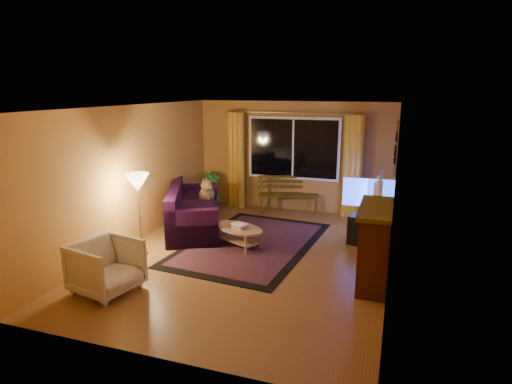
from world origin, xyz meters
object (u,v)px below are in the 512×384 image
(coffee_table, at_px, (239,237))
(tv_console, at_px, (372,224))
(bench, at_px, (288,203))
(floor_lamp, at_px, (140,215))
(sofa, at_px, (194,208))
(armchair, at_px, (106,264))

(coffee_table, height_order, tv_console, tv_console)
(coffee_table, bearing_deg, tv_console, 30.04)
(bench, height_order, floor_lamp, floor_lamp)
(sofa, xyz_separation_m, coffee_table, (1.19, -0.61, -0.26))
(floor_lamp, xyz_separation_m, coffee_table, (1.48, 0.83, -0.51))
(tv_console, bearing_deg, coffee_table, -132.09)
(sofa, relative_size, floor_lamp, 1.58)
(bench, bearing_deg, coffee_table, -116.61)
(bench, distance_m, floor_lamp, 3.74)
(floor_lamp, bearing_deg, sofa, 78.68)
(armchair, distance_m, tv_console, 4.84)
(coffee_table, bearing_deg, bench, 83.25)
(sofa, bearing_deg, floor_lamp, -125.69)
(armchair, xyz_separation_m, tv_console, (3.36, 3.48, -0.14))
(bench, bearing_deg, armchair, -126.99)
(armchair, bearing_deg, bench, -5.12)
(armchair, height_order, floor_lamp, floor_lamp)
(coffee_table, xyz_separation_m, tv_console, (2.22, 1.28, 0.08))
(bench, height_order, coffee_table, bench)
(sofa, relative_size, tv_console, 1.72)
(floor_lamp, distance_m, tv_console, 4.28)
(armchair, relative_size, tv_console, 0.64)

